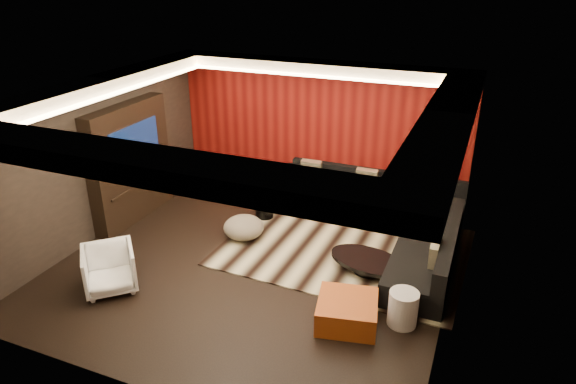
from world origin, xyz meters
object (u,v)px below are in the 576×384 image
at_px(coffee_table, 368,265).
at_px(sectional_sofa, 388,217).
at_px(drum_stool, 264,207).
at_px(white_side_table, 403,308).
at_px(orange_ottoman, 347,312).
at_px(armchair, 109,269).

relative_size(coffee_table, sectional_sofa, 0.35).
distance_m(coffee_table, drum_stool, 2.56).
height_order(coffee_table, white_side_table, white_side_table).
distance_m(orange_ottoman, sectional_sofa, 2.82).
bearing_deg(sectional_sofa, orange_ottoman, -88.63).
bearing_deg(sectional_sofa, white_side_table, -73.33).
height_order(armchair, sectional_sofa, sectional_sofa).
bearing_deg(drum_stool, coffee_table, -25.44).
bearing_deg(drum_stool, armchair, -110.87).
bearing_deg(armchair, orange_ottoman, -33.64).
bearing_deg(sectional_sofa, drum_stool, -170.47).
xyz_separation_m(armchair, sectional_sofa, (3.43, 3.38, -0.08)).
height_order(drum_stool, orange_ottoman, drum_stool).
distance_m(coffee_table, sectional_sofa, 1.49).
height_order(white_side_table, armchair, armchair).
height_order(white_side_table, sectional_sofa, sectional_sofa).
bearing_deg(drum_stool, white_side_table, -35.48).
relative_size(white_side_table, armchair, 0.67).
bearing_deg(coffee_table, white_side_table, -55.39).
bearing_deg(orange_ottoman, coffee_table, 91.91).
bearing_deg(orange_ottoman, drum_stool, 134.03).
relative_size(drum_stool, sectional_sofa, 0.11).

